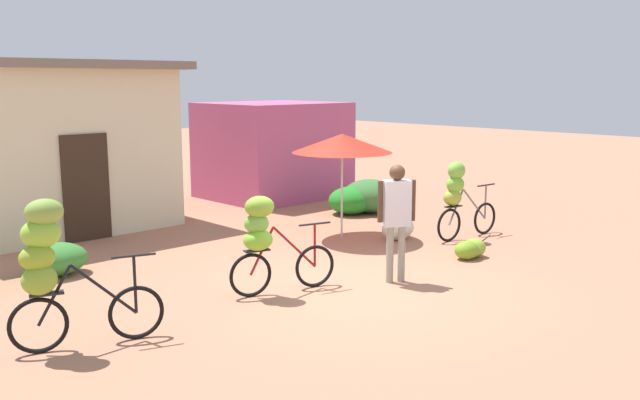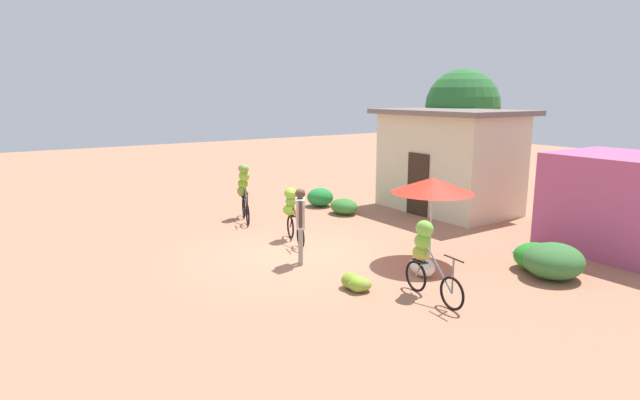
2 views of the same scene
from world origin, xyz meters
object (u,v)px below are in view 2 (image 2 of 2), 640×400
object	(u,v)px
building_low	(449,160)
person_vendor	(300,218)
banana_pile_on_ground	(356,283)
bicycle_leftmost	(244,186)
bicycle_center_loaded	(426,253)
bicycle_near_pile	(292,210)
tree_behind_building	(462,107)
produce_sack	(422,266)
shop_pink	(626,204)
market_umbrella	(433,185)

from	to	relation	value
building_low	person_vendor	bearing A→B (deg)	-73.50
banana_pile_on_ground	building_low	bearing A→B (deg)	120.27
bicycle_leftmost	bicycle_center_loaded	bearing A→B (deg)	0.77
bicycle_near_pile	bicycle_center_loaded	size ratio (longest dim) A/B	0.95
bicycle_leftmost	bicycle_near_pile	size ratio (longest dim) A/B	1.09
tree_behind_building	produce_sack	bearing A→B (deg)	-52.95
building_low	person_vendor	distance (m)	7.43
shop_pink	produce_sack	size ratio (longest dim) A/B	4.57
shop_pink	tree_behind_building	xyz separation A→B (m)	(-7.27, 2.25, 2.15)
bicycle_leftmost	building_low	bearing A→B (deg)	66.84
bicycle_leftmost	banana_pile_on_ground	xyz separation A→B (m)	(6.78, -0.84, -0.88)
building_low	banana_pile_on_ground	size ratio (longest dim) A/B	6.01
market_umbrella	bicycle_center_loaded	xyz separation A→B (m)	(1.46, -1.63, -0.95)
building_low	bicycle_center_loaded	world-z (taller)	building_low
building_low	produce_sack	bearing A→B (deg)	-51.62
tree_behind_building	market_umbrella	size ratio (longest dim) A/B	2.40
bicycle_center_loaded	market_umbrella	bearing A→B (deg)	131.89
bicycle_leftmost	bicycle_center_loaded	size ratio (longest dim) A/B	1.04
shop_pink	bicycle_leftmost	distance (m)	10.48
market_umbrella	person_vendor	world-z (taller)	market_umbrella
tree_behind_building	produce_sack	distance (m)	10.12
tree_behind_building	bicycle_center_loaded	bearing A→B (deg)	-51.85
market_umbrella	person_vendor	bearing A→B (deg)	-120.00
bicycle_leftmost	tree_behind_building	bearing A→B (deg)	82.62
bicycle_leftmost	produce_sack	size ratio (longest dim) A/B	2.46
shop_pink	produce_sack	distance (m)	5.71
market_umbrella	tree_behind_building	bearing A→B (deg)	127.20
person_vendor	tree_behind_building	bearing A→B (deg)	111.21
shop_pink	bicycle_near_pile	distance (m)	8.34
tree_behind_building	banana_pile_on_ground	distance (m)	11.43
shop_pink	bicycle_center_loaded	bearing A→B (deg)	-95.87
bicycle_near_pile	person_vendor	size ratio (longest dim) A/B	0.89
shop_pink	person_vendor	bearing A→B (deg)	-116.70
tree_behind_building	banana_pile_on_ground	world-z (taller)	tree_behind_building
shop_pink	bicycle_leftmost	size ratio (longest dim) A/B	1.85
tree_behind_building	market_umbrella	bearing A→B (deg)	-52.80
bicycle_center_loaded	banana_pile_on_ground	bearing A→B (deg)	-135.36
bicycle_near_pile	bicycle_center_loaded	distance (m)	4.77
building_low	market_umbrella	bearing A→B (deg)	-51.15
tree_behind_building	produce_sack	xyz separation A→B (m)	(5.80, -7.68, -3.13)
bicycle_near_pile	produce_sack	size ratio (longest dim) A/B	2.25
shop_pink	market_umbrella	world-z (taller)	shop_pink
shop_pink	tree_behind_building	distance (m)	7.91
bicycle_near_pile	tree_behind_building	bearing A→B (deg)	102.23
building_low	banana_pile_on_ground	xyz separation A→B (m)	(4.12, -7.06, -1.55)
banana_pile_on_ground	shop_pink	bearing A→B (deg)	77.42
building_low	bicycle_center_loaded	size ratio (longest dim) A/B	2.85
shop_pink	tree_behind_building	world-z (taller)	tree_behind_building
shop_pink	market_umbrella	xyz separation A→B (m)	(-2.10, -4.56, 0.60)
person_vendor	market_umbrella	bearing A→B (deg)	60.00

